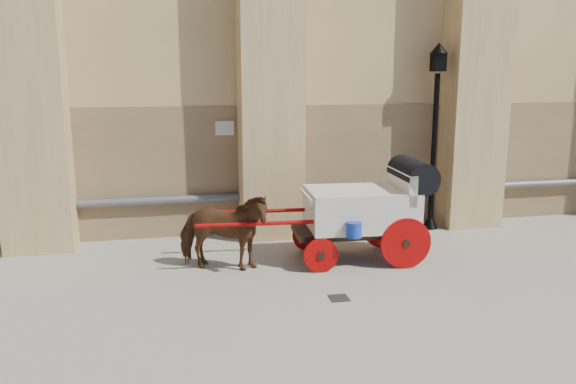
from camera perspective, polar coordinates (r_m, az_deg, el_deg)
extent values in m
plane|color=gray|center=(10.09, 7.76, -9.63)|extent=(90.00, 90.00, 0.00)
cube|color=olive|center=(14.17, 9.88, 2.75)|extent=(44.00, 0.35, 3.00)
cylinder|color=#59595B|center=(14.03, 10.20, 0.16)|extent=(42.00, 0.18, 0.18)
cube|color=beige|center=(12.91, -6.46, 6.47)|extent=(0.42, 0.04, 0.32)
imported|color=brown|center=(10.73, -6.64, -4.03)|extent=(1.97, 1.36, 1.52)
cube|color=black|center=(11.43, 6.78, -3.84)|extent=(2.52, 1.28, 0.13)
cube|color=beige|center=(11.35, 7.38, -1.65)|extent=(2.20, 1.53, 0.78)
cube|color=beige|center=(11.50, 11.44, 0.66)|extent=(0.26, 1.40, 0.61)
cube|color=beige|center=(11.07, 2.70, -0.42)|extent=(0.47, 1.25, 0.11)
cylinder|color=black|center=(11.54, 12.53, 1.77)|extent=(0.72, 1.43, 0.62)
cylinder|color=#9E0404|center=(11.07, 11.87, -5.12)|extent=(1.00, 0.14, 1.00)
cylinder|color=#9E0404|center=(12.32, 9.71, -3.32)|extent=(1.00, 0.14, 1.00)
cylinder|color=#9E0404|center=(10.68, 3.34, -6.44)|extent=(0.67, 0.11, 0.67)
cylinder|color=#9E0404|center=(11.97, 2.04, -4.43)|extent=(0.67, 0.11, 0.67)
cylinder|color=#9E0404|center=(10.54, -2.16, -3.21)|extent=(2.66, 0.26, 0.08)
cylinder|color=#9E0404|center=(11.51, -2.68, -1.95)|extent=(2.66, 0.26, 0.08)
cylinder|color=#1636B1|center=(10.59, 6.72, -3.84)|extent=(0.29, 0.29, 0.29)
cylinder|color=black|center=(13.87, 14.57, 3.87)|extent=(0.12, 0.12, 3.72)
cone|color=black|center=(14.18, 14.23, -2.85)|extent=(0.37, 0.37, 0.37)
cube|color=black|center=(13.76, 15.02, 12.65)|extent=(0.29, 0.29, 0.43)
cone|color=black|center=(13.77, 15.09, 13.94)|extent=(0.41, 0.41, 0.25)
cube|color=black|center=(9.59, 5.20, -10.68)|extent=(0.33, 0.33, 0.01)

